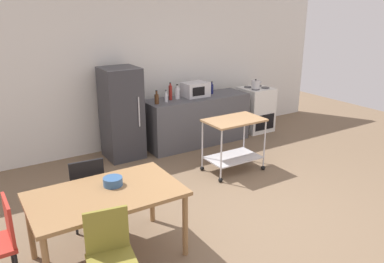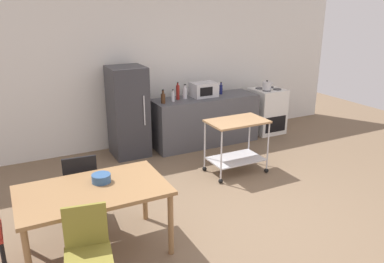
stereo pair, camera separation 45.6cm
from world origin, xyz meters
name	(u,v)px [view 1 (the left image)]	position (x,y,z in m)	size (l,w,h in m)	color
ground_plane	(249,216)	(0.00, 0.00, 0.00)	(12.00, 12.00, 0.00)	brown
back_wall	(137,67)	(0.00, 3.20, 1.45)	(8.40, 0.12, 2.90)	silver
kitchen_counter	(197,120)	(0.90, 2.60, 0.45)	(2.00, 0.64, 0.90)	#4C4C51
dining_table	(106,200)	(-1.75, 0.16, 0.67)	(1.50, 0.90, 0.75)	olive
chair_olive	(111,255)	(-1.97, -0.51, 0.52)	(0.46, 0.46, 0.89)	olive
chair_black	(86,187)	(-1.76, 0.84, 0.52)	(0.43, 0.43, 0.89)	black
stove_oven	(255,109)	(2.35, 2.62, 0.45)	(0.60, 0.61, 0.92)	white
refrigerator	(122,113)	(-0.55, 2.70, 0.78)	(0.60, 0.63, 1.55)	#333338
kitchen_cart	(234,136)	(0.70, 1.23, 0.57)	(0.91, 0.57, 0.85)	#A37A51
bottle_vinegar	(157,99)	(0.03, 2.53, 0.99)	(0.08, 0.08, 0.24)	#4C2D19
bottle_sparkling_water	(166,97)	(0.23, 2.57, 0.98)	(0.06, 0.06, 0.21)	silver
bottle_hot_sauce	(170,92)	(0.37, 2.66, 1.04)	(0.06, 0.06, 0.31)	maroon
bottle_sesame_oil	(177,93)	(0.52, 2.66, 1.01)	(0.08, 0.08, 0.26)	silver
microwave	(195,89)	(0.89, 2.65, 1.03)	(0.46, 0.35, 0.26)	silver
bottle_olive_oil	(212,89)	(1.28, 2.68, 0.99)	(0.06, 0.06, 0.23)	navy
fruit_bowl	(113,181)	(-1.63, 0.27, 0.79)	(0.20, 0.20, 0.09)	#33598C
kettle	(256,84)	(2.23, 2.52, 1.00)	(0.24, 0.17, 0.19)	silver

